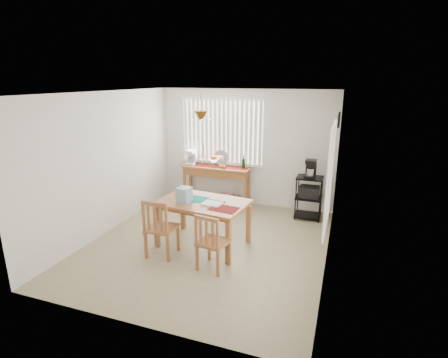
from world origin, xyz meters
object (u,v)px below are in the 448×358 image
at_px(chair_right, 212,242).
at_px(dining_table, 203,206).
at_px(sideboard, 217,176).
at_px(cart_items, 311,169).
at_px(wire_cart, 309,194).
at_px(chair_left, 160,228).

bearing_deg(chair_right, dining_table, 121.71).
height_order(sideboard, chair_right, chair_right).
bearing_deg(cart_items, chair_right, -113.89).
xyz_separation_m(wire_cart, chair_right, (-1.14, -2.56, -0.09)).
bearing_deg(cart_items, wire_cart, -90.00).
xyz_separation_m(sideboard, cart_items, (2.11, -0.21, 0.40)).
xyz_separation_m(wire_cart, chair_left, (-2.08, -2.44, -0.05)).
bearing_deg(wire_cart, chair_right, -113.97).
distance_m(wire_cart, dining_table, 2.43).
xyz_separation_m(sideboard, dining_table, (0.52, -2.06, 0.05)).
height_order(sideboard, dining_table, sideboard).
xyz_separation_m(wire_cart, dining_table, (-1.59, -1.83, 0.17)).
height_order(sideboard, wire_cart, wire_cart).
xyz_separation_m(wire_cart, cart_items, (-0.00, 0.01, 0.52)).
height_order(cart_items, chair_left, cart_items).
distance_m(sideboard, dining_table, 2.12).
distance_m(cart_items, chair_left, 3.26).
distance_m(dining_table, chair_left, 0.81).
bearing_deg(sideboard, chair_left, -89.36).
bearing_deg(sideboard, cart_items, -5.74).
xyz_separation_m(chair_left, chair_right, (0.94, -0.12, -0.04)).
xyz_separation_m(dining_table, chair_left, (-0.49, -0.61, -0.22)).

